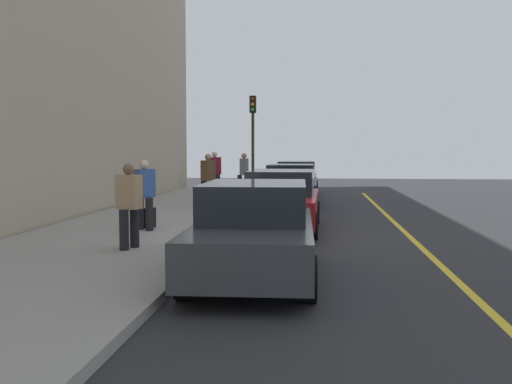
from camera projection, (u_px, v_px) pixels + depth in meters
ground_plane at (273, 235)px, 14.06m from camera, size 56.00×56.00×0.00m
sidewalk at (139, 230)px, 14.39m from camera, size 28.00×4.60×0.15m
lane_stripe_centre at (410, 237)px, 13.73m from camera, size 28.00×0.14×0.01m
parked_car_silver at (297, 178)px, 26.44m from camera, size 4.33×1.91×1.51m
parked_car_navy at (291, 186)px, 20.95m from camera, size 4.25×1.91×1.51m
parked_car_red at (281, 200)px, 14.92m from camera, size 4.69×1.96×1.51m
parked_car_charcoal at (255, 230)px, 9.35m from camera, size 4.58×1.98×1.51m
pedestrian_blue_coat at (144, 193)px, 13.81m from camera, size 0.52×0.49×1.65m
pedestrian_brown_coat at (208, 177)px, 20.27m from camera, size 0.55×0.53×1.75m
pedestrian_burgundy_coat at (215, 172)px, 24.85m from camera, size 0.57×0.54×1.81m
pedestrian_grey_coat at (244, 172)px, 24.86m from camera, size 0.49×0.57×1.74m
pedestrian_tan_coat at (129, 204)px, 11.19m from camera, size 0.52×0.50×1.63m
traffic_light_pole at (253, 128)px, 24.45m from camera, size 0.35×0.26×4.11m
rolling_suitcase at (150, 218)px, 14.27m from camera, size 0.34×0.22×0.84m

